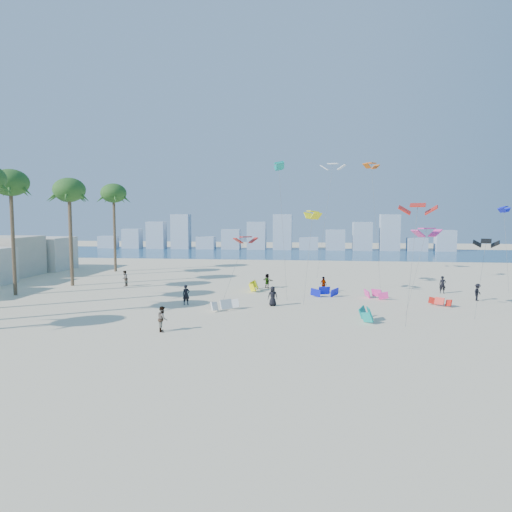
# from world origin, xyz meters

# --- Properties ---
(ground) EXTENTS (220.00, 220.00, 0.00)m
(ground) POSITION_xyz_m (0.00, 0.00, 0.00)
(ground) COLOR beige
(ground) RESTS_ON ground
(ocean) EXTENTS (220.00, 220.00, 0.00)m
(ocean) POSITION_xyz_m (0.00, 72.00, 0.01)
(ocean) COLOR navy
(ocean) RESTS_ON ground
(kitesurfer_near) EXTENTS (0.84, 0.77, 1.93)m
(kitesurfer_near) POSITION_xyz_m (-3.39, 12.92, 0.96)
(kitesurfer_near) COLOR black
(kitesurfer_near) RESTS_ON ground
(kitesurfer_mid) EXTENTS (0.97, 1.10, 1.89)m
(kitesurfer_mid) POSITION_xyz_m (-2.43, 2.69, 0.94)
(kitesurfer_mid) COLOR gray
(kitesurfer_mid) RESTS_ON ground
(kitesurfers_far) EXTENTS (39.89, 11.65, 1.91)m
(kitesurfers_far) POSITION_xyz_m (7.25, 20.56, 0.90)
(kitesurfers_far) COLOR black
(kitesurfers_far) RESTS_ON ground
(grounded_kites) EXTENTS (22.35, 17.30, 1.00)m
(grounded_kites) POSITION_xyz_m (9.10, 15.65, 0.47)
(grounded_kites) COLOR white
(grounded_kites) RESTS_ON ground
(flying_kites) EXTENTS (32.51, 32.12, 16.23)m
(flying_kites) POSITION_xyz_m (13.41, 21.99, 11.04)
(flying_kites) COLOR red
(flying_kites) RESTS_ON ground
(palm_row) EXTENTS (7.96, 44.80, 14.33)m
(palm_row) POSITION_xyz_m (-22.16, 16.14, 11.53)
(palm_row) COLOR brown
(palm_row) RESTS_ON ground
(distant_skyline) EXTENTS (85.00, 3.00, 8.40)m
(distant_skyline) POSITION_xyz_m (-1.19, 82.00, 3.09)
(distant_skyline) COLOR #9EADBF
(distant_skyline) RESTS_ON ground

